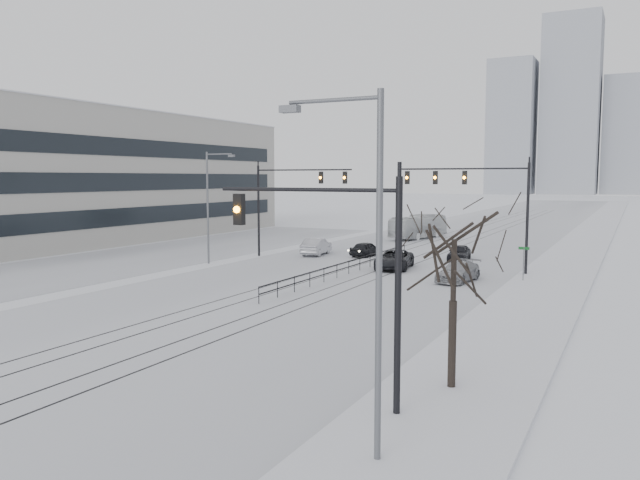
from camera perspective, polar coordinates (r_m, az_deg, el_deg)
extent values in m
cube|color=silver|center=(73.26, 12.38, 0.16)|extent=(22.00, 260.00, 0.02)
cube|color=silver|center=(71.09, 22.97, -0.27)|extent=(5.00, 260.00, 0.16)
cube|color=gray|center=(71.30, 21.00, -0.20)|extent=(0.10, 260.00, 0.12)
cube|color=silver|center=(59.98, -12.97, -1.06)|extent=(14.00, 60.00, 0.03)
cube|color=black|center=(55.19, 4.48, -1.50)|extent=(0.10, 180.00, 0.01)
cube|color=black|center=(54.68, 5.83, -1.58)|extent=(0.10, 180.00, 0.01)
cube|color=black|center=(53.87, 8.21, -1.72)|extent=(0.10, 180.00, 0.01)
cube|color=black|center=(53.44, 9.64, -1.80)|extent=(0.10, 180.00, 0.01)
cube|color=beige|center=(72.49, -24.12, 5.27)|extent=(20.00, 62.00, 14.00)
cube|color=black|center=(65.01, -18.54, 5.48)|extent=(0.08, 58.00, 12.00)
cube|color=white|center=(72.84, -24.35, 10.82)|extent=(20.20, 62.20, 0.12)
cube|color=#9498A2|center=(275.64, 17.10, 9.77)|extent=(18.00, 18.00, 55.00)
cube|color=#9498A2|center=(281.33, 21.94, 11.26)|extent=(22.00, 22.00, 72.00)
cube|color=#9498A2|center=(287.16, 26.02, 8.57)|extent=(16.00, 16.00, 48.00)
cylinder|color=black|center=(17.96, 7.14, -5.43)|extent=(0.20, 0.20, 7.00)
cylinder|color=black|center=(18.86, -1.38, 4.63)|extent=(6.00, 0.12, 0.12)
cube|color=black|center=(20.13, -7.40, 2.80)|extent=(0.32, 0.24, 1.00)
sphere|color=orange|center=(20.01, -7.63, 2.78)|extent=(0.22, 0.22, 0.22)
cylinder|color=black|center=(46.19, 18.43, 1.77)|extent=(0.20, 0.20, 8.00)
cylinder|color=black|center=(47.04, 12.81, 6.37)|extent=(9.50, 0.12, 0.12)
cube|color=black|center=(48.23, 7.99, 5.67)|extent=(0.32, 0.24, 1.00)
sphere|color=orange|center=(48.10, 7.93, 5.67)|extent=(0.22, 0.22, 0.22)
cube|color=black|center=(47.56, 10.50, 5.63)|extent=(0.32, 0.24, 1.00)
sphere|color=orange|center=(47.42, 10.45, 5.63)|extent=(0.22, 0.22, 0.22)
cube|color=black|center=(46.98, 13.09, 5.58)|extent=(0.32, 0.24, 1.00)
sphere|color=orange|center=(46.84, 13.05, 5.58)|extent=(0.22, 0.22, 0.22)
cylinder|color=black|center=(55.41, -5.64, 2.65)|extent=(0.20, 0.20, 8.00)
cylinder|color=black|center=(53.05, -1.55, 6.43)|extent=(9.00, 0.12, 0.12)
cube|color=black|center=(51.29, 2.30, 5.72)|extent=(0.32, 0.24, 1.00)
sphere|color=orange|center=(51.16, 2.23, 5.72)|extent=(0.22, 0.22, 0.22)
cube|color=black|center=(52.25, 0.09, 5.73)|extent=(0.32, 0.24, 1.00)
sphere|color=orange|center=(52.13, 0.02, 5.73)|extent=(0.22, 0.22, 0.22)
cylinder|color=#595B60|center=(14.81, 5.41, -3.87)|extent=(0.16, 0.16, 9.00)
cylinder|color=#595B60|center=(15.20, 1.25, 12.67)|extent=(2.40, 0.10, 0.10)
cube|color=#595B60|center=(15.74, -2.78, 11.87)|extent=(0.50, 0.25, 0.18)
cylinder|color=#595B60|center=(51.05, -10.23, 2.88)|extent=(0.16, 0.16, 9.00)
cylinder|color=#595B60|center=(50.30, -9.22, 7.76)|extent=(2.40, 0.10, 0.10)
cube|color=#595B60|center=(49.60, -8.09, 7.63)|extent=(0.50, 0.25, 0.18)
cylinder|color=black|center=(20.98, 11.99, -9.49)|extent=(0.26, 0.26, 3.00)
cylinder|color=black|center=(20.51, 12.12, -3.41)|extent=(0.18, 0.18, 2.50)
cube|color=black|center=(44.95, 2.65, -1.95)|extent=(0.06, 24.00, 0.06)
cube|color=black|center=(45.01, 2.65, -2.46)|extent=(0.06, 24.00, 0.06)
cylinder|color=#595B60|center=(43.47, 18.11, -2.17)|extent=(0.06, 0.06, 2.40)
cube|color=#0C4C19|center=(43.34, 18.15, -0.72)|extent=(0.70, 0.04, 0.18)
imported|color=black|center=(55.25, 4.25, -0.83)|extent=(2.04, 4.00, 1.30)
imported|color=#AEAFB6|center=(56.09, -0.34, -0.62)|extent=(2.28, 4.76, 1.51)
imported|color=black|center=(47.85, 6.79, -1.80)|extent=(3.20, 5.49, 1.44)
imported|color=#93959A|center=(42.79, 12.52, -2.86)|extent=(2.40, 4.77, 1.33)
imported|color=black|center=(53.68, 12.61, -1.14)|extent=(1.83, 3.97, 1.32)
imported|color=silver|center=(72.01, 8.98, 1.19)|extent=(4.17, 9.81, 2.66)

